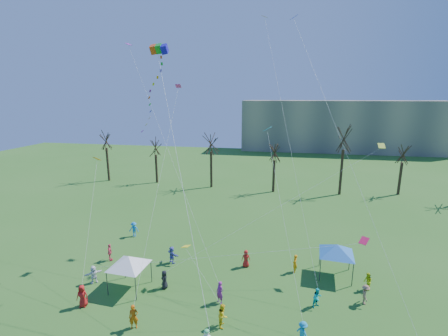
% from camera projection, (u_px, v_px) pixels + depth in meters
% --- Properties ---
extents(distant_building, '(60.00, 14.00, 15.00)m').
position_uv_depth(distant_building, '(343.00, 126.00, 94.29)').
color(distant_building, gray).
rests_on(distant_building, ground).
extents(bare_tree_row, '(68.48, 7.68, 12.08)m').
position_uv_depth(bare_tree_row, '(282.00, 149.00, 53.50)').
color(bare_tree_row, black).
rests_on(bare_tree_row, ground).
extents(big_box_kite, '(4.29, 6.10, 21.64)m').
position_uv_depth(big_box_kite, '(155.00, 96.00, 26.47)').
color(big_box_kite, '#D7400F').
rests_on(big_box_kite, ground).
extents(canopy_tent_white, '(4.09, 4.09, 3.07)m').
position_uv_depth(canopy_tent_white, '(129.00, 261.00, 26.56)').
color(canopy_tent_white, '#3F3F44').
rests_on(canopy_tent_white, ground).
extents(canopy_tent_blue, '(4.17, 4.17, 3.15)m').
position_uv_depth(canopy_tent_blue, '(337.00, 249.00, 28.51)').
color(canopy_tent_blue, '#3F3F44').
rests_on(canopy_tent_blue, ground).
extents(festival_crowd, '(26.87, 14.76, 1.86)m').
position_uv_depth(festival_crowd, '(209.00, 278.00, 27.21)').
color(festival_crowd, red).
rests_on(festival_crowd, ground).
extents(small_kites_aloft, '(27.64, 18.63, 34.66)m').
position_uv_depth(small_kites_aloft, '(238.00, 124.00, 28.88)').
color(small_kites_aloft, orange).
rests_on(small_kites_aloft, ground).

